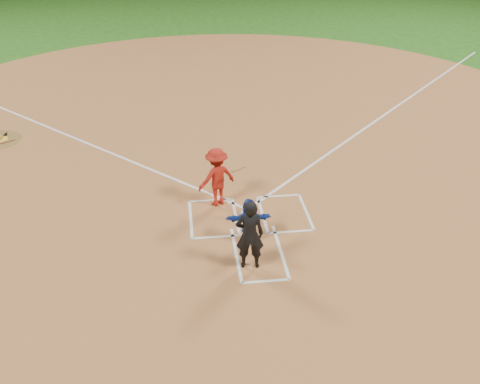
{
  "coord_description": "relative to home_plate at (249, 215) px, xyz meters",
  "views": [
    {
      "loc": [
        -1.73,
        -12.14,
        7.9
      ],
      "look_at": [
        -0.3,
        -0.4,
        1.0
      ],
      "focal_mm": 40.0,
      "sensor_mm": 36.0,
      "label": 1
    }
  ],
  "objects": [
    {
      "name": "catcher",
      "position": [
        -0.17,
        -1.21,
        0.6
      ],
      "size": [
        1.14,
        0.38,
        1.23
      ],
      "primitive_type": "imported",
      "rotation": [
        0.0,
        0.0,
        3.13
      ],
      "color": "#13329F",
      "rests_on": "home_plate_dirt"
    },
    {
      "name": "on_deck_bat_a",
      "position": [
        -8.03,
        6.15,
        0.03
      ],
      "size": [
        0.13,
        0.84,
        0.06
      ],
      "primitive_type": "cylinder",
      "rotation": [
        1.57,
        0.0,
        -0.08
      ],
      "color": "olive",
      "rests_on": "on_deck_circle"
    },
    {
      "name": "bat_weight_donut",
      "position": [
        -7.98,
        6.3,
        0.03
      ],
      "size": [
        0.19,
        0.19,
        0.05
      ],
      "primitive_type": "torus",
      "color": "black",
      "rests_on": "on_deck_circle"
    },
    {
      "name": "on_deck_bat_c",
      "position": [
        -7.88,
        5.6,
        0.03
      ],
      "size": [
        0.74,
        0.52,
        0.06
      ],
      "primitive_type": "cylinder",
      "rotation": [
        1.57,
        0.0,
        2.16
      ],
      "color": "#996038",
      "rests_on": "on_deck_circle"
    },
    {
      "name": "batter_at_plate",
      "position": [
        -0.81,
        0.72,
        0.84
      ],
      "size": [
        1.48,
        1.04,
        1.7
      ],
      "color": "#AA1D12",
      "rests_on": "home_plate_dirt"
    },
    {
      "name": "umpire",
      "position": [
        -0.3,
        -2.19,
        0.89
      ],
      "size": [
        0.69,
        0.48,
        1.79
      ],
      "primitive_type": "imported",
      "rotation": [
        0.0,
        0.0,
        3.06
      ],
      "color": "black",
      "rests_on": "home_plate_dirt"
    },
    {
      "name": "home_plate",
      "position": [
        0.0,
        0.0,
        0.0
      ],
      "size": [
        0.6,
        0.6,
        0.02
      ],
      "primitive_type": "cylinder",
      "rotation": [
        0.0,
        0.0,
        3.14
      ],
      "color": "silver",
      "rests_on": "home_plate_dirt"
    },
    {
      "name": "home_plate_dirt",
      "position": [
        0.0,
        6.0,
        -0.01
      ],
      "size": [
        28.0,
        28.0,
        0.01
      ],
      "primitive_type": "cylinder",
      "color": "#9C5F33",
      "rests_on": "ground"
    },
    {
      "name": "ground",
      "position": [
        0.0,
        0.0,
        -0.02
      ],
      "size": [
        120.0,
        120.0,
        0.0
      ],
      "primitive_type": "plane",
      "color": "#225A16",
      "rests_on": "ground"
    },
    {
      "name": "chalk_markings",
      "position": [
        0.0,
        5.29,
        -0.01
      ],
      "size": [
        28.35,
        17.32,
        0.01
      ],
      "color": "white",
      "rests_on": "home_plate_dirt"
    }
  ]
}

